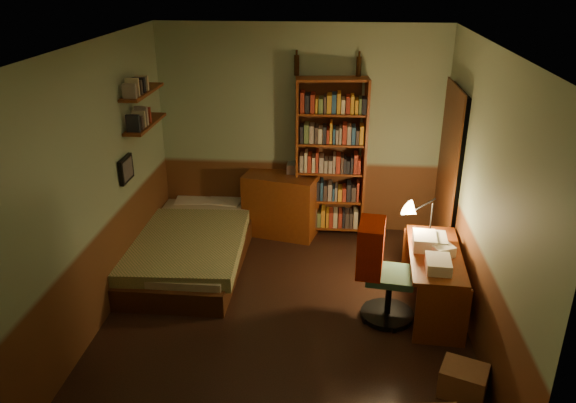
# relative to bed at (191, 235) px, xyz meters

# --- Properties ---
(floor) EXTENTS (3.50, 4.00, 0.02)m
(floor) POSITION_rel_bed_xyz_m (1.19, -0.97, -0.34)
(floor) COLOR black
(floor) RESTS_ON ground
(ceiling) EXTENTS (3.50, 4.00, 0.02)m
(ceiling) POSITION_rel_bed_xyz_m (1.19, -0.97, 2.28)
(ceiling) COLOR silver
(ceiling) RESTS_ON wall_back
(wall_back) EXTENTS (3.50, 0.02, 2.60)m
(wall_back) POSITION_rel_bed_xyz_m (1.19, 1.04, 0.97)
(wall_back) COLOR gray
(wall_back) RESTS_ON ground
(wall_left) EXTENTS (0.02, 4.00, 2.60)m
(wall_left) POSITION_rel_bed_xyz_m (-0.57, -0.97, 0.97)
(wall_left) COLOR gray
(wall_left) RESTS_ON ground
(wall_right) EXTENTS (0.02, 4.00, 2.60)m
(wall_right) POSITION_rel_bed_xyz_m (2.95, -0.97, 0.97)
(wall_right) COLOR gray
(wall_right) RESTS_ON ground
(wall_front) EXTENTS (3.50, 0.02, 2.60)m
(wall_front) POSITION_rel_bed_xyz_m (1.19, -2.98, 0.97)
(wall_front) COLOR gray
(wall_front) RESTS_ON ground
(doorway) EXTENTS (0.06, 0.90, 2.00)m
(doorway) POSITION_rel_bed_xyz_m (2.91, 0.33, 0.67)
(doorway) COLOR black
(doorway) RESTS_ON ground
(door_trim) EXTENTS (0.02, 0.98, 2.08)m
(door_trim) POSITION_rel_bed_xyz_m (2.88, 0.33, 0.67)
(door_trim) COLOR #3C1E0D
(door_trim) RESTS_ON ground
(bed) EXTENTS (1.20, 2.22, 0.66)m
(bed) POSITION_rel_bed_xyz_m (0.00, 0.00, 0.00)
(bed) COLOR olive
(bed) RESTS_ON ground
(dresser) EXTENTS (0.97, 0.64, 0.80)m
(dresser) POSITION_rel_bed_xyz_m (0.96, 0.80, 0.07)
(dresser) COLOR #632B10
(dresser) RESTS_ON ground
(mini_stereo) EXTENTS (0.23, 0.18, 0.12)m
(mini_stereo) POSITION_rel_bed_xyz_m (1.15, 0.92, 0.53)
(mini_stereo) COLOR #B2B2B7
(mini_stereo) RESTS_ON dresser
(bookshelf) EXTENTS (0.88, 0.35, 2.00)m
(bookshelf) POSITION_rel_bed_xyz_m (1.57, 0.88, 0.67)
(bookshelf) COLOR #632B10
(bookshelf) RESTS_ON ground
(bottle_left) EXTENTS (0.07, 0.07, 0.24)m
(bottle_left) POSITION_rel_bed_xyz_m (1.14, 0.99, 1.79)
(bottle_left) COLOR black
(bottle_left) RESTS_ON bookshelf
(bottle_right) EXTENTS (0.08, 0.08, 0.23)m
(bottle_right) POSITION_rel_bed_xyz_m (1.87, 0.99, 1.78)
(bottle_right) COLOR black
(bottle_right) RESTS_ON bookshelf
(desk) EXTENTS (0.57, 1.23, 0.64)m
(desk) POSITION_rel_bed_xyz_m (2.63, -0.78, -0.01)
(desk) COLOR #632B10
(desk) RESTS_ON ground
(paper_stack) EXTENTS (0.28, 0.32, 0.10)m
(paper_stack) POSITION_rel_bed_xyz_m (2.66, -0.79, 0.37)
(paper_stack) COLOR silver
(paper_stack) RESTS_ON desk
(desk_lamp) EXTENTS (0.23, 0.23, 0.67)m
(desk_lamp) POSITION_rel_bed_xyz_m (2.63, -0.38, 0.65)
(desk_lamp) COLOR black
(desk_lamp) RESTS_ON desk
(office_chair) EXTENTS (0.49, 0.45, 0.90)m
(office_chair) POSITION_rel_bed_xyz_m (2.19, -0.96, 0.12)
(office_chair) COLOR #39624B
(office_chair) RESTS_ON ground
(red_jacket) EXTENTS (0.37, 0.48, 0.51)m
(red_jacket) POSITION_rel_bed_xyz_m (1.97, -0.77, 0.82)
(red_jacket) COLOR #B31E00
(red_jacket) RESTS_ON office_chair
(wall_shelf_lower) EXTENTS (0.20, 0.90, 0.03)m
(wall_shelf_lower) POSITION_rel_bed_xyz_m (-0.45, 0.13, 1.27)
(wall_shelf_lower) COLOR #632B10
(wall_shelf_lower) RESTS_ON wall_left
(wall_shelf_upper) EXTENTS (0.20, 0.90, 0.03)m
(wall_shelf_upper) POSITION_rel_bed_xyz_m (-0.45, 0.13, 1.62)
(wall_shelf_upper) COLOR #632B10
(wall_shelf_upper) RESTS_ON wall_left
(framed_picture) EXTENTS (0.04, 0.32, 0.26)m
(framed_picture) POSITION_rel_bed_xyz_m (-0.53, -0.37, 0.92)
(framed_picture) COLOR black
(framed_picture) RESTS_ON wall_left
(cardboard_box_b) EXTENTS (0.44, 0.40, 0.25)m
(cardboard_box_b) POSITION_rel_bed_xyz_m (2.72, -1.99, -0.20)
(cardboard_box_b) COLOR brown
(cardboard_box_b) RESTS_ON ground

